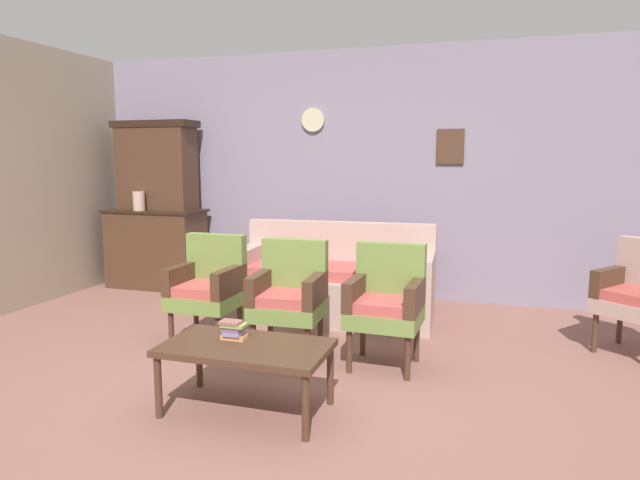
{
  "coord_description": "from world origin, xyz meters",
  "views": [
    {
      "loc": [
        1.34,
        -3.39,
        1.53
      ],
      "look_at": [
        -0.02,
        0.99,
        0.85
      ],
      "focal_mm": 31.12,
      "sensor_mm": 36.0,
      "label": 1
    }
  ],
  "objects_px": {
    "vase_on_cabinet": "(139,201)",
    "armchair_by_doorway": "(208,285)",
    "coffee_table": "(246,351)",
    "side_cabinet": "(156,248)",
    "book_stack_on_table": "(233,330)",
    "armchair_row_middle": "(386,300)",
    "armchair_near_cabinet": "(289,293)",
    "floral_couch": "(334,284)"
  },
  "relations": [
    {
      "from": "armchair_row_middle",
      "to": "coffee_table",
      "type": "xyz_separation_m",
      "value": [
        -0.66,
        -1.01,
        -0.12
      ]
    },
    {
      "from": "floral_couch",
      "to": "armchair_row_middle",
      "type": "relative_size",
      "value": 2.14
    },
    {
      "from": "side_cabinet",
      "to": "coffee_table",
      "type": "xyz_separation_m",
      "value": [
        2.43,
        -2.72,
        -0.09
      ]
    },
    {
      "from": "armchair_near_cabinet",
      "to": "book_stack_on_table",
      "type": "xyz_separation_m",
      "value": [
        -0.03,
        -0.91,
        -0.02
      ]
    },
    {
      "from": "side_cabinet",
      "to": "armchair_near_cabinet",
      "type": "relative_size",
      "value": 1.28
    },
    {
      "from": "side_cabinet",
      "to": "book_stack_on_table",
      "type": "relative_size",
      "value": 7.38
    },
    {
      "from": "armchair_near_cabinet",
      "to": "armchair_row_middle",
      "type": "relative_size",
      "value": 1.0
    },
    {
      "from": "armchair_row_middle",
      "to": "coffee_table",
      "type": "distance_m",
      "value": 1.21
    },
    {
      "from": "floral_couch",
      "to": "book_stack_on_table",
      "type": "height_order",
      "value": "floral_couch"
    },
    {
      "from": "armchair_row_middle",
      "to": "book_stack_on_table",
      "type": "distance_m",
      "value": 1.22
    },
    {
      "from": "side_cabinet",
      "to": "armchair_by_doorway",
      "type": "distance_m",
      "value": 2.31
    },
    {
      "from": "side_cabinet",
      "to": "armchair_row_middle",
      "type": "distance_m",
      "value": 3.53
    },
    {
      "from": "armchair_by_doorway",
      "to": "armchair_row_middle",
      "type": "xyz_separation_m",
      "value": [
        1.49,
        -0.04,
        0.0
      ]
    },
    {
      "from": "coffee_table",
      "to": "armchair_near_cabinet",
      "type": "bearing_deg",
      "value": 94.85
    },
    {
      "from": "floral_couch",
      "to": "side_cabinet",
      "type": "bearing_deg",
      "value": 165.58
    },
    {
      "from": "armchair_by_doorway",
      "to": "coffee_table",
      "type": "xyz_separation_m",
      "value": [
        0.82,
        -1.05,
        -0.12
      ]
    },
    {
      "from": "floral_couch",
      "to": "book_stack_on_table",
      "type": "distance_m",
      "value": 2.05
    },
    {
      "from": "armchair_by_doorway",
      "to": "armchair_row_middle",
      "type": "bearing_deg",
      "value": -1.68
    },
    {
      "from": "side_cabinet",
      "to": "book_stack_on_table",
      "type": "distance_m",
      "value": 3.52
    },
    {
      "from": "side_cabinet",
      "to": "vase_on_cabinet",
      "type": "distance_m",
      "value": 0.61
    },
    {
      "from": "vase_on_cabinet",
      "to": "coffee_table",
      "type": "bearing_deg",
      "value": -45.35
    },
    {
      "from": "vase_on_cabinet",
      "to": "book_stack_on_table",
      "type": "distance_m",
      "value": 3.5
    },
    {
      "from": "book_stack_on_table",
      "to": "floral_couch",
      "type": "bearing_deg",
      "value": 88.12
    },
    {
      "from": "armchair_by_doorway",
      "to": "armchair_near_cabinet",
      "type": "relative_size",
      "value": 1.0
    },
    {
      "from": "floral_couch",
      "to": "coffee_table",
      "type": "relative_size",
      "value": 1.92
    },
    {
      "from": "armchair_near_cabinet",
      "to": "coffee_table",
      "type": "xyz_separation_m",
      "value": [
        0.08,
        -0.97,
        -0.12
      ]
    },
    {
      "from": "coffee_table",
      "to": "book_stack_on_table",
      "type": "bearing_deg",
      "value": 151.36
    },
    {
      "from": "vase_on_cabinet",
      "to": "armchair_by_doorway",
      "type": "xyz_separation_m",
      "value": [
        1.69,
        -1.5,
        -0.54
      ]
    },
    {
      "from": "side_cabinet",
      "to": "floral_couch",
      "type": "relative_size",
      "value": 0.6
    },
    {
      "from": "armchair_row_middle",
      "to": "book_stack_on_table",
      "type": "bearing_deg",
      "value": -129.35
    },
    {
      "from": "side_cabinet",
      "to": "armchair_near_cabinet",
      "type": "height_order",
      "value": "side_cabinet"
    },
    {
      "from": "coffee_table",
      "to": "book_stack_on_table",
      "type": "relative_size",
      "value": 6.39
    },
    {
      "from": "armchair_row_middle",
      "to": "armchair_near_cabinet",
      "type": "bearing_deg",
      "value": -177.49
    },
    {
      "from": "vase_on_cabinet",
      "to": "armchair_row_middle",
      "type": "bearing_deg",
      "value": -25.84
    },
    {
      "from": "armchair_near_cabinet",
      "to": "book_stack_on_table",
      "type": "distance_m",
      "value": 0.91
    },
    {
      "from": "vase_on_cabinet",
      "to": "book_stack_on_table",
      "type": "height_order",
      "value": "vase_on_cabinet"
    },
    {
      "from": "armchair_near_cabinet",
      "to": "book_stack_on_table",
      "type": "relative_size",
      "value": 5.75
    },
    {
      "from": "armchair_by_doorway",
      "to": "armchair_row_middle",
      "type": "relative_size",
      "value": 1.0
    },
    {
      "from": "side_cabinet",
      "to": "armchair_row_middle",
      "type": "height_order",
      "value": "side_cabinet"
    },
    {
      "from": "armchair_row_middle",
      "to": "vase_on_cabinet",
      "type": "bearing_deg",
      "value": 154.16
    },
    {
      "from": "armchair_near_cabinet",
      "to": "coffee_table",
      "type": "relative_size",
      "value": 0.9
    },
    {
      "from": "book_stack_on_table",
      "to": "armchair_row_middle",
      "type": "bearing_deg",
      "value": 50.65
    }
  ]
}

